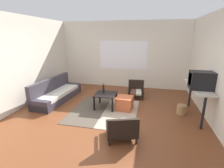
# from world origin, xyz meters

# --- Properties ---
(ground_plane) EXTENTS (7.80, 7.80, 0.00)m
(ground_plane) POSITION_xyz_m (0.00, 0.00, 0.00)
(ground_plane) COLOR brown
(far_wall_with_window) EXTENTS (5.60, 0.13, 2.70)m
(far_wall_with_window) POSITION_xyz_m (0.00, 3.06, 1.35)
(far_wall_with_window) COLOR silver
(far_wall_with_window) RESTS_ON ground
(side_wall_right) EXTENTS (0.12, 6.60, 2.70)m
(side_wall_right) POSITION_xyz_m (2.66, 0.30, 1.35)
(side_wall_right) COLOR silver
(side_wall_right) RESTS_ON ground
(side_wall_left) EXTENTS (0.12, 6.60, 2.70)m
(side_wall_left) POSITION_xyz_m (-2.66, 0.30, 1.35)
(side_wall_left) COLOR silver
(side_wall_left) RESTS_ON ground
(area_rug) EXTENTS (1.87, 1.97, 0.01)m
(area_rug) POSITION_xyz_m (-0.11, 0.42, 0.01)
(area_rug) COLOR #4C4238
(area_rug) RESTS_ON ground
(couch) EXTENTS (0.76, 2.11, 0.74)m
(couch) POSITION_xyz_m (-1.93, 0.92, 0.23)
(couch) COLOR #38333D
(couch) RESTS_ON ground
(coffee_table) EXTENTS (0.62, 0.64, 0.44)m
(coffee_table) POSITION_xyz_m (-0.14, 0.68, 0.36)
(coffee_table) COLOR black
(coffee_table) RESTS_ON ground
(armchair_by_window) EXTENTS (0.60, 0.65, 0.57)m
(armchair_by_window) POSITION_xyz_m (0.67, 1.84, 0.24)
(armchair_by_window) COLOR black
(armchair_by_window) RESTS_ON ground
(armchair_striped_foreground) EXTENTS (0.78, 0.75, 0.56)m
(armchair_striped_foreground) POSITION_xyz_m (0.61, -0.83, 0.24)
(armchair_striped_foreground) COLOR black
(armchair_striped_foreground) RESTS_ON ground
(ottoman_orange) EXTENTS (0.51, 0.51, 0.39)m
(ottoman_orange) POSITION_xyz_m (0.43, 0.68, 0.19)
(ottoman_orange) COLOR #BC5633
(ottoman_orange) RESTS_ON ground
(console_shelf) EXTENTS (0.42, 1.47, 0.84)m
(console_shelf) POSITION_xyz_m (2.35, 0.67, 0.74)
(console_shelf) COLOR beige
(console_shelf) RESTS_ON ground
(crt_television) EXTENTS (0.55, 0.39, 0.44)m
(crt_television) POSITION_xyz_m (2.35, 0.44, 1.06)
(crt_television) COLOR black
(crt_television) RESTS_ON console_shelf
(clay_vase) EXTENTS (0.21, 0.21, 0.36)m
(clay_vase) POSITION_xyz_m (2.35, 1.00, 0.98)
(clay_vase) COLOR #935B38
(clay_vase) RESTS_ON console_shelf
(glass_bottle) EXTENTS (0.06, 0.06, 0.29)m
(glass_bottle) POSITION_xyz_m (-0.23, 0.77, 0.56)
(glass_bottle) COLOR black
(glass_bottle) RESTS_ON coffee_table
(wicker_basket) EXTENTS (0.25, 0.25, 0.27)m
(wicker_basket) POSITION_xyz_m (2.02, 0.72, 0.13)
(wicker_basket) COLOR #9E7A4C
(wicker_basket) RESTS_ON ground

